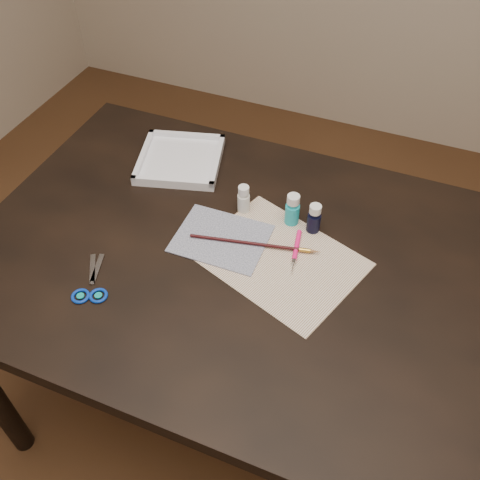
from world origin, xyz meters
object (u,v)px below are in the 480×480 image
at_px(paper, 279,259).
at_px(paint_bottle_white, 244,199).
at_px(canvas, 221,238).
at_px(paint_bottle_navy, 314,218).
at_px(palette_tray, 180,159).
at_px(paint_bottle_cyan, 292,209).
at_px(scissors, 90,278).

distance_m(paper, paint_bottle_white, 0.19).
xyz_separation_m(canvas, paint_bottle_navy, (0.20, 0.11, 0.04)).
height_order(canvas, palette_tray, palette_tray).
bearing_deg(paint_bottle_navy, palette_tray, 164.73).
distance_m(paint_bottle_cyan, palette_tray, 0.38).
height_order(paint_bottle_white, palette_tray, paint_bottle_white).
bearing_deg(paint_bottle_white, paper, -41.50).
bearing_deg(paint_bottle_cyan, paint_bottle_navy, -7.00).
bearing_deg(scissors, paint_bottle_navy, -82.21).
relative_size(paint_bottle_navy, palette_tray, 0.36).
bearing_deg(scissors, palette_tray, -31.26).
xyz_separation_m(canvas, paint_bottle_white, (0.01, 0.12, 0.04)).
bearing_deg(paper, scissors, -149.73).
relative_size(paper, palette_tray, 1.61).
bearing_deg(canvas, paint_bottle_navy, 30.05).
bearing_deg(canvas, scissors, -134.59).
relative_size(paint_bottle_white, paint_bottle_cyan, 0.88).
height_order(paint_bottle_white, scissors, paint_bottle_white).
height_order(paint_bottle_navy, palette_tray, paint_bottle_navy).
xyz_separation_m(paint_bottle_cyan, palette_tray, (-0.37, 0.11, -0.03)).
distance_m(paint_bottle_cyan, paint_bottle_navy, 0.06).
relative_size(scissors, palette_tray, 0.72).
xyz_separation_m(paint_bottle_white, paint_bottle_navy, (0.19, -0.00, 0.00)).
bearing_deg(palette_tray, canvas, -45.55).
bearing_deg(palette_tray, paint_bottle_navy, -15.27).
bearing_deg(scissors, paint_bottle_cyan, -77.44).
bearing_deg(paint_bottle_navy, paint_bottle_white, 179.04).
bearing_deg(paint_bottle_navy, paint_bottle_cyan, 173.00).
bearing_deg(paint_bottle_cyan, paper, -84.00).
relative_size(paint_bottle_white, palette_tray, 0.34).
height_order(paper, paint_bottle_navy, paint_bottle_navy).
bearing_deg(paper, palette_tray, 147.88).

